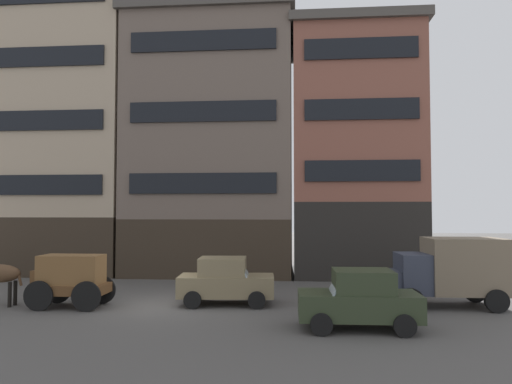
% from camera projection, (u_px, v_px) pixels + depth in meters
% --- Properties ---
extents(ground_plane, '(120.00, 120.00, 0.00)m').
position_uv_depth(ground_plane, '(158.00, 306.00, 17.58)').
color(ground_plane, '#4C4947').
extents(building_far_left, '(8.27, 7.33, 18.07)m').
position_uv_depth(building_far_left, '(76.00, 125.00, 28.54)').
color(building_far_left, '#33281E').
rests_on(building_far_left, ground_plane).
extents(building_center_left, '(9.95, 7.33, 15.26)m').
position_uv_depth(building_center_left, '(214.00, 145.00, 27.75)').
color(building_center_left, '#33281E').
rests_on(building_center_left, ground_plane).
extents(building_center_right, '(7.52, 7.33, 14.28)m').
position_uv_depth(building_center_right, '(353.00, 152.00, 27.04)').
color(building_center_right, black).
rests_on(building_center_right, ground_plane).
extents(cargo_wagon, '(2.93, 1.55, 1.98)m').
position_uv_depth(cargo_wagon, '(70.00, 277.00, 17.30)').
color(cargo_wagon, brown).
rests_on(cargo_wagon, ground_plane).
extents(delivery_truck_near, '(4.38, 2.18, 2.62)m').
position_uv_depth(delivery_truck_near, '(449.00, 269.00, 17.42)').
color(delivery_truck_near, '#333847').
rests_on(delivery_truck_near, ground_plane).
extents(sedan_dark, '(3.80, 2.05, 1.83)m').
position_uv_depth(sedan_dark, '(226.00, 281.00, 17.83)').
color(sedan_dark, '#7A6B4C').
rests_on(sedan_dark, ground_plane).
extents(sedan_parked_curb, '(3.72, 1.91, 1.83)m').
position_uv_depth(sedan_parked_curb, '(359.00, 300.00, 14.10)').
color(sedan_parked_curb, '#2D3823').
rests_on(sedan_parked_curb, ground_plane).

